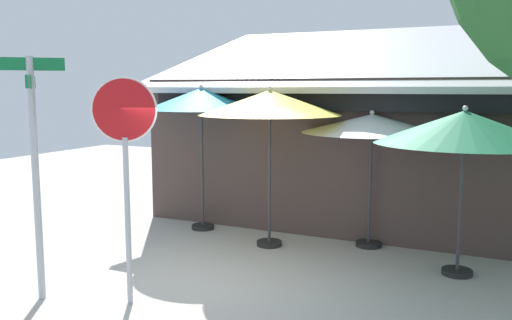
% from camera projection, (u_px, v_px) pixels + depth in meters
% --- Properties ---
extents(ground_plane, '(28.00, 28.00, 0.10)m').
position_uv_depth(ground_plane, '(206.00, 281.00, 7.79)').
color(ground_plane, '#ADA8A0').
extents(cafe_building, '(7.98, 5.47, 4.27)m').
position_uv_depth(cafe_building, '(356.00, 142.00, 11.91)').
color(cafe_building, '#473833').
rests_on(cafe_building, ground).
extents(street_sign_post, '(0.68, 0.64, 3.13)m').
position_uv_depth(street_sign_post, '(34.00, 155.00, 6.77)').
color(street_sign_post, '#A8AAB2').
rests_on(street_sign_post, ground).
extents(stop_sign, '(0.70, 0.42, 2.88)m').
position_uv_depth(stop_sign, '(125.00, 147.00, 6.60)').
color(stop_sign, '#A8AAB2').
rests_on(stop_sign, ground).
extents(patio_umbrella_teal_left, '(2.16, 2.16, 2.81)m').
position_uv_depth(patio_umbrella_teal_left, '(201.00, 100.00, 10.19)').
color(patio_umbrella_teal_left, black).
rests_on(patio_umbrella_teal_left, ground).
extents(patio_umbrella_mustard_center, '(2.44, 2.44, 2.78)m').
position_uv_depth(patio_umbrella_mustard_center, '(270.00, 104.00, 9.07)').
color(patio_umbrella_mustard_center, black).
rests_on(patio_umbrella_mustard_center, ground).
extents(patio_umbrella_ivory_right, '(2.39, 2.39, 2.37)m').
position_uv_depth(patio_umbrella_ivory_right, '(372.00, 125.00, 9.07)').
color(patio_umbrella_ivory_right, black).
rests_on(patio_umbrella_ivory_right, ground).
extents(patio_umbrella_forest_green_far_right, '(2.56, 2.56, 2.49)m').
position_uv_depth(patio_umbrella_forest_green_far_right, '(464.00, 128.00, 7.64)').
color(patio_umbrella_forest_green_far_right, black).
rests_on(patio_umbrella_forest_green_far_right, ground).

